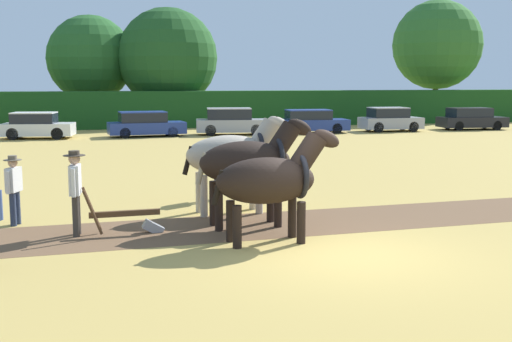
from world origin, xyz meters
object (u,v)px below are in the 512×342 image
tree_center_right (437,45)px  parked_car_right (390,120)px  tree_center_left (90,58)px  tree_center (168,58)px  plow (131,219)px  parked_car_center_left (145,125)px  farmer_onlooker_right (14,185)px  farmer_at_plow (75,185)px  draft_horse_lead_left (271,180)px  parked_car_far_right (471,119)px  farmer_beside_team (217,168)px  parked_car_center_right (311,122)px  parked_car_left (37,126)px  draft_horse_trail_left (233,155)px  draft_horse_lead_right (250,162)px  parked_car_center (231,122)px

tree_center_right → parked_car_right: size_ratio=2.49×
tree_center_left → tree_center: bearing=-19.2°
tree_center_right → plow: size_ratio=5.67×
tree_center_right → parked_car_center_left: (-24.46, -10.02, -5.40)m
tree_center_right → farmer_onlooker_right: bearing=-131.9°
farmer_at_plow → parked_car_right: bearing=57.9°
draft_horse_lead_left → plow: 3.20m
parked_car_far_right → parked_car_center_left: bearing=-175.6°
farmer_beside_team → farmer_onlooker_right: 5.37m
plow → parked_car_center_right: 27.19m
parked_car_right → parked_car_far_right: parked_car_right is taller
farmer_onlooker_right → parked_car_center_left: size_ratio=0.35×
tree_center → farmer_beside_team: 30.92m
farmer_at_plow → parked_car_center_right: 27.62m
parked_car_left → farmer_onlooker_right: bearing=-78.2°
tree_center → parked_car_center_left: (-2.52, -9.91, -4.18)m
farmer_onlooker_right → parked_car_far_right: (26.24, 22.66, -0.21)m
draft_horse_trail_left → parked_car_right: size_ratio=0.71×
tree_center_left → farmer_onlooker_right: bearing=-93.0°
draft_horse_lead_left → parked_car_left: bearing=102.1°
plow → farmer_at_plow: 1.36m
plow → parked_car_left: parked_car_left is taller
parked_car_center_right → draft_horse_lead_left: bearing=-106.7°
parked_car_center_right → parked_car_center_left: bearing=-175.4°
draft_horse_trail_left → farmer_beside_team: 1.89m
tree_center_right → farmer_at_plow: bearing=-129.4°
tree_center_left → parked_car_center_left: (2.96, -11.83, -4.15)m
draft_horse_lead_right → tree_center_right: bearing=52.7°
draft_horse_trail_left → parked_car_right: 27.18m
farmer_beside_team → parked_car_center_left: (-0.24, 20.66, -0.17)m
draft_horse_trail_left → parked_car_center_left: 22.48m
draft_horse_trail_left → parked_car_center: draft_horse_trail_left is taller
farmer_onlooker_right → parked_car_center_right: 27.16m
farmer_beside_team → tree_center_right: bearing=58.7°
draft_horse_lead_right → farmer_onlooker_right: bearing=162.8°
parked_car_center_left → parked_car_right: 15.54m
tree_center_right → draft_horse_trail_left: size_ratio=3.50×
farmer_at_plow → farmer_onlooker_right: 1.94m
parked_car_center_right → parked_car_right: bearing=3.6°
tree_center → parked_car_center: size_ratio=1.86×
tree_center_left → tree_center: size_ratio=0.94×
draft_horse_lead_left → tree_center_right: bearing=54.0°
tree_center_left → draft_horse_lead_left: tree_center_left is taller
tree_center → draft_horse_lead_left: (-2.11, -35.43, -3.59)m
farmer_onlooker_right → parked_car_center: parked_car_center is taller
parked_car_left → farmer_at_plow: bearing=-75.2°
parked_car_center_left → parked_car_right: bearing=-4.4°
tree_center_left → draft_horse_lead_right: 36.13m
tree_center_right → tree_center: bearing=-179.7°
tree_center → parked_car_center_left: bearing=-104.3°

